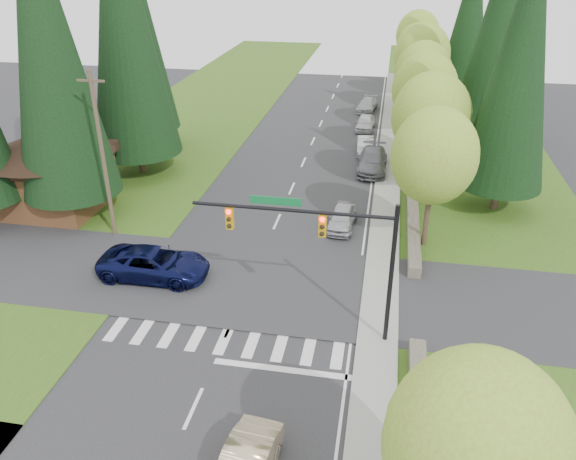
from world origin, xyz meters
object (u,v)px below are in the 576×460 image
(parked_car_a, at_px, (342,218))
(parked_car_c, at_px, (365,145))
(suv_navy, at_px, (154,264))
(parked_car_e, at_px, (367,105))
(parked_car_b, at_px, (373,161))
(parked_car_d, at_px, (365,123))

(parked_car_a, relative_size, parked_car_c, 1.02)
(suv_navy, bearing_deg, parked_car_e, -15.04)
(parked_car_a, relative_size, parked_car_b, 0.72)
(parked_car_b, xyz_separation_m, parked_car_d, (-1.18, 10.59, -0.11))
(suv_navy, relative_size, parked_car_d, 1.48)
(parked_car_a, relative_size, parked_car_e, 0.90)
(parked_car_c, bearing_deg, parked_car_a, -95.85)
(parked_car_a, bearing_deg, parked_car_c, 90.70)
(parked_car_d, bearing_deg, suv_navy, -105.90)
(parked_car_b, height_order, parked_car_d, parked_car_b)
(parked_car_a, bearing_deg, parked_car_d, 92.48)
(suv_navy, distance_m, parked_car_c, 24.11)
(suv_navy, relative_size, parked_car_c, 1.52)
(parked_car_d, bearing_deg, parked_car_e, 94.26)
(parked_car_a, xyz_separation_m, parked_car_d, (0.22, 20.79, 0.01))
(suv_navy, bearing_deg, parked_car_d, -18.70)
(parked_car_d, xyz_separation_m, parked_car_e, (-0.19, 6.74, -0.05))
(suv_navy, xyz_separation_m, parked_car_e, (9.34, 35.21, -0.19))
(parked_car_b, xyz_separation_m, parked_car_e, (-1.38, 17.33, -0.15))
(parked_car_a, xyz_separation_m, parked_car_b, (1.40, 10.19, 0.12))
(suv_navy, height_order, parked_car_e, suv_navy)
(suv_navy, bearing_deg, parked_car_b, -31.13)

